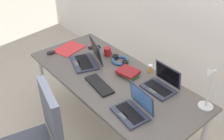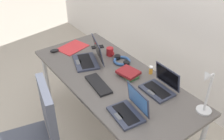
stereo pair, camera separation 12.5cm
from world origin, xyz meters
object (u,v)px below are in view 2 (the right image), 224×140
Objects in this scene: computer_mouse at (54,51)px; coffee_mug at (110,52)px; pill_bottle at (151,70)px; book_stack at (128,73)px; laptop_by_keyboard at (160,86)px; desk_lamp at (206,93)px; laptop_far_corner at (89,58)px; external_keyboard at (98,84)px; cell_phone at (98,47)px; laptop_near_lamp at (129,110)px; headphones at (122,61)px; paper_folder_back_left at (73,47)px.

computer_mouse is 0.62m from coffee_mug.
pill_bottle reaches higher than computer_mouse.
laptop_by_keyboard is at bearing 13.60° from book_stack.
desk_lamp is at bearing 2.70° from coffee_mug.
laptop_far_corner reaches higher than external_keyboard.
book_stack reaches higher than cell_phone.
pill_bottle is (0.74, 0.12, 0.04)m from cell_phone.
laptop_near_lamp is at bearing -38.16° from book_stack.
desk_lamp is at bearing 24.12° from cell_phone.
laptop_near_lamp is 3.83× the size of pill_bottle.
laptop_far_corner is at bearing -92.65° from coffee_mug.
laptop_by_keyboard is 0.86× the size of external_keyboard.
laptop_near_lamp is at bearing -26.38° from coffee_mug.
laptop_far_corner is at bearing -158.40° from book_stack.
headphones reaches higher than paper_folder_back_left.
desk_lamp is 5.07× the size of pill_bottle.
cell_phone is (-0.97, -0.01, -0.04)m from laptop_by_keyboard.
computer_mouse is at bearing -178.02° from laptop_near_lamp.
coffee_mug is (-0.51, -0.11, 0.00)m from pill_bottle.
desk_lamp is 2.94× the size of cell_phone.
desk_lamp reaches higher than pill_bottle.
book_stack is (-0.41, 0.32, -0.02)m from laptop_near_lamp.
laptop_near_lamp is 0.52m from book_stack.
computer_mouse is at bearing -99.41° from paper_folder_back_left.
computer_mouse is 0.85× the size of coffee_mug.
laptop_far_corner reaches higher than paper_folder_back_left.
coffee_mug is (0.42, 0.45, 0.03)m from computer_mouse.
pill_bottle is (-0.24, 0.12, -0.00)m from laptop_by_keyboard.
paper_folder_back_left is at bearing 95.35° from computer_mouse.
laptop_near_lamp is at bearing -7.74° from paper_folder_back_left.
coffee_mug is at bearing 61.79° from computer_mouse.
external_keyboard is at bearing -11.52° from paper_folder_back_left.
external_keyboard is 0.53m from pill_bottle.
book_stack is (-0.73, -0.14, -0.17)m from desk_lamp.
pill_bottle is at bearing 21.72° from paper_folder_back_left.
laptop_far_corner is 5.03× the size of pill_bottle.
paper_folder_back_left is (-0.57, -0.26, -0.01)m from headphones.
paper_folder_back_left is at bearing 175.45° from external_keyboard.
laptop_far_corner is 0.25m from coffee_mug.
laptop_far_corner reaches higher than computer_mouse.
paper_folder_back_left is at bearing -102.49° from cell_phone.
pill_bottle is at bearing 153.87° from laptop_by_keyboard.
external_keyboard reaches higher than paper_folder_back_left.
laptop_far_corner is at bearing -1.30° from paper_folder_back_left.
laptop_by_keyboard reaches higher than cell_phone.
laptop_near_lamp is (-0.32, -0.46, -0.15)m from desk_lamp.
headphones is at bearing -177.89° from desk_lamp.
laptop_far_corner is 0.45m from computer_mouse.
laptop_by_keyboard is at bearing -171.78° from desk_lamp.
book_stack reaches higher than computer_mouse.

